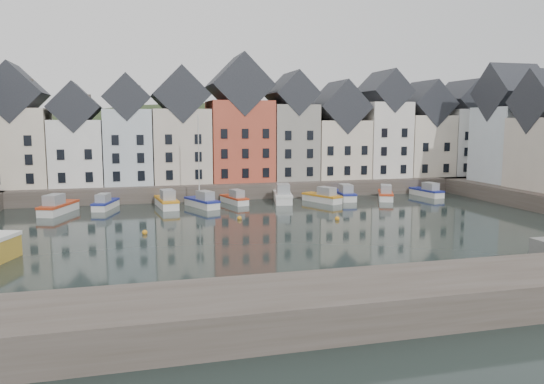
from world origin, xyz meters
name	(u,v)px	position (x,y,z in m)	size (l,w,h in m)	color
ground	(298,233)	(0.00, 0.00, 0.00)	(260.00, 260.00, 0.00)	black
far_quay	(237,185)	(0.00, 30.00, 1.00)	(90.00, 16.00, 2.00)	#443C34
near_wall	(239,313)	(-10.00, -22.00, 1.00)	(50.00, 6.00, 2.00)	#443C34
hillside	(213,264)	(0.02, 56.00, -17.96)	(153.60, 70.40, 64.00)	#233118
far_terrace	(261,132)	(3.21, 28.00, 8.88)	(72.37, 8.16, 17.78)	beige
mooring_buoys	(245,223)	(-4.00, 5.33, 0.15)	(20.50, 5.50, 0.50)	orange
boat_a	(58,207)	(-23.31, 17.03, 0.75)	(4.11, 6.84, 2.51)	silver
boat_b	(105,204)	(-18.22, 18.99, 0.63)	(3.19, 5.74, 2.10)	silver
boat_c	(167,202)	(-11.00, 18.15, 0.74)	(2.72, 6.66, 2.49)	silver
boat_d	(203,201)	(-6.76, 17.16, 0.74)	(3.88, 6.20, 11.35)	silver
boat_e	(235,199)	(-2.40, 19.03, 0.61)	(3.00, 5.59, 2.05)	silver
boat_f	(283,196)	(3.94, 18.95, 0.80)	(3.57, 7.28, 2.68)	silver
boat_g	(323,197)	(8.92, 17.35, 0.67)	(4.07, 6.07, 2.24)	silver
boat_h	(344,194)	(12.56, 18.85, 0.70)	(2.64, 6.29, 2.34)	silver
boat_i	(386,194)	(17.94, 17.47, 0.67)	(4.09, 6.12, 2.26)	silver
boat_j	(427,192)	(25.01, 18.77, 0.65)	(2.51, 5.89, 2.19)	silver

